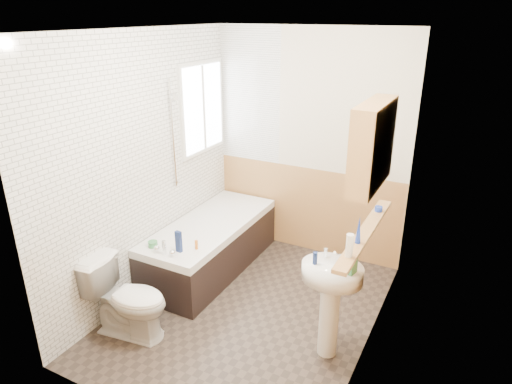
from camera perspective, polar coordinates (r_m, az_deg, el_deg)
floor at (r=4.44m, az=-0.92°, el=-14.56°), size 2.80×2.80×0.00m
ceiling at (r=3.58m, az=-1.17°, el=19.64°), size 2.80×2.80×0.00m
wall_back at (r=5.06m, az=6.63°, el=5.76°), size 2.20×0.02×2.50m
wall_front at (r=2.80m, az=-15.05°, el=-8.63°), size 2.20×0.02×2.50m
wall_left at (r=4.45m, az=-13.74°, el=3.01°), size 0.02×2.80×2.50m
wall_right at (r=3.49m, az=15.24°, el=-2.41°), size 0.02×2.80×2.50m
wainscot_right at (r=3.85m, az=13.80°, el=-12.59°), size 0.01×2.80×1.00m
wainscot_front at (r=3.25m, az=-13.43°, el=-19.97°), size 2.20×0.01×1.00m
wainscot_back at (r=5.29m, az=6.20°, el=-2.12°), size 2.20×0.01×1.00m
tile_cladding_left at (r=4.43m, az=-13.52°, el=2.97°), size 0.01×2.80×2.50m
tile_return_back at (r=5.22m, az=-0.82°, el=12.03°), size 0.75×0.01×1.50m
window at (r=5.04m, az=-6.65°, el=10.39°), size 0.03×0.79×0.99m
bathtub at (r=4.97m, az=-5.67°, el=-6.53°), size 0.70×1.73×0.69m
shower_riser at (r=4.59m, az=-10.31°, el=8.28°), size 0.10×0.07×1.09m
toilet at (r=4.13m, az=-15.68°, el=-12.74°), size 0.76×0.49×0.70m
sink at (r=3.69m, az=9.34°, el=-12.19°), size 0.48×0.39×0.93m
pine_shelf at (r=3.47m, az=13.53°, el=-4.91°), size 0.10×1.28×0.03m
medicine_cabinet at (r=3.31m, az=14.31°, el=5.68°), size 0.17×0.68×0.61m
foam_can at (r=3.06m, az=11.62°, el=-6.56°), size 0.06×0.06×0.16m
green_bottle at (r=3.23m, az=12.72°, el=-4.62°), size 0.05×0.05×0.20m
black_jar at (r=3.81m, az=15.07°, el=-2.05°), size 0.08×0.08×0.04m
soap_bottle at (r=3.48m, az=11.62°, el=-9.18°), size 0.12×0.21×0.09m
clear_bottle at (r=3.54m, az=7.40°, el=-8.20°), size 0.05×0.05×0.10m
blue_gel at (r=4.29m, az=-9.65°, el=-6.14°), size 0.06×0.04×0.21m
cream_jar at (r=4.45m, az=-12.78°, el=-6.37°), size 0.11×0.11×0.06m
orange_bottle at (r=4.33m, az=-7.46°, el=-6.57°), size 0.04×0.04×0.09m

